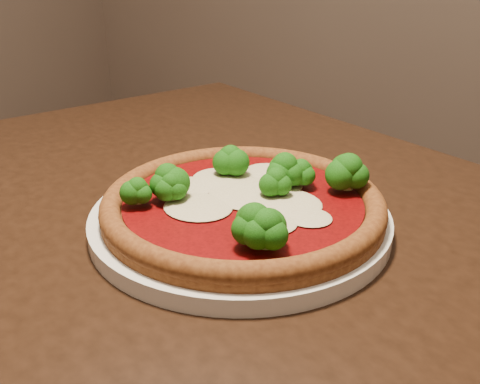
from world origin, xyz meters
The scene contains 3 objects.
dining_table centered at (-0.01, 0.01, 0.65)m, with size 1.32×1.22×0.75m.
plate centered at (0.04, 0.06, 0.76)m, with size 0.32×0.32×0.02m, color white.
pizza centered at (0.05, 0.05, 0.78)m, with size 0.30×0.30×0.06m.
Camera 1 is at (0.30, -0.39, 1.02)m, focal length 40.00 mm.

